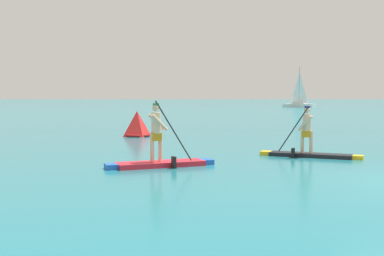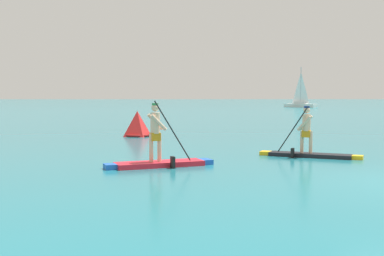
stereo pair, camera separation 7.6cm
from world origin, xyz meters
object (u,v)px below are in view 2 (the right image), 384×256
object	(u,v)px
paddleboarder_mid_center	(308,147)
race_marker_buoy	(137,125)
paddleboarder_near_left	(159,155)
sailboat_right_horizon	(301,102)

from	to	relation	value
paddleboarder_mid_center	race_marker_buoy	bearing A→B (deg)	-27.55
paddleboarder_near_left	paddleboarder_mid_center	distance (m)	5.09
paddleboarder_mid_center	paddleboarder_near_left	bearing A→B (deg)	48.54
race_marker_buoy	paddleboarder_mid_center	bearing A→B (deg)	-53.20
paddleboarder_near_left	paddleboarder_mid_center	bearing A→B (deg)	2.96
paddleboarder_mid_center	sailboat_right_horizon	world-z (taller)	sailboat_right_horizon
sailboat_right_horizon	race_marker_buoy	bearing A→B (deg)	111.11
paddleboarder_near_left	paddleboarder_mid_center	world-z (taller)	paddleboarder_near_left
paddleboarder_near_left	sailboat_right_horizon	xyz separation A→B (m)	(20.50, 65.84, 0.49)
race_marker_buoy	paddleboarder_near_left	bearing A→B (deg)	-82.18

